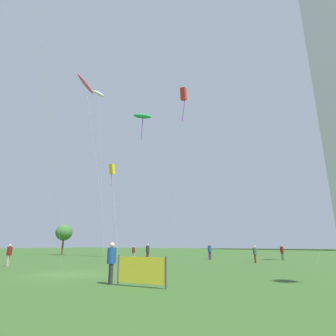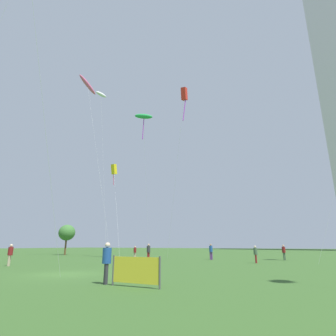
{
  "view_description": "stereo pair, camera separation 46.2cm",
  "coord_description": "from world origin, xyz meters",
  "px_view_note": "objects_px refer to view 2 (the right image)",
  "views": [
    {
      "loc": [
        13.81,
        -12.69,
        1.73
      ],
      "look_at": [
        0.99,
        11.12,
        9.38
      ],
      "focal_mm": 29.16,
      "sensor_mm": 36.0,
      "label": 1
    },
    {
      "loc": [
        14.21,
        -12.47,
        1.73
      ],
      "look_at": [
        0.99,
        11.12,
        9.38
      ],
      "focal_mm": 29.16,
      "sensor_mm": 36.0,
      "label": 2
    }
  ],
  "objects_px": {
    "person_standing_1": "(148,251)",
    "person_standing_2": "(107,260)",
    "person_standing_3": "(256,253)",
    "kite_flying_3": "(184,95)",
    "kite_flying_2": "(101,95)",
    "person_standing_6": "(284,251)",
    "kite_flying_0": "(114,170)",
    "park_tree_0": "(67,233)",
    "event_banner": "(136,270)",
    "person_standing_5": "(10,253)",
    "kite_flying_8": "(88,85)",
    "person_standing_4": "(135,251)",
    "person_standing_0": "(211,251)",
    "kite_flying_5": "(144,117)"
  },
  "relations": [
    {
      "from": "person_standing_3",
      "to": "person_standing_1",
      "type": "bearing_deg",
      "value": -86.57
    },
    {
      "from": "person_standing_3",
      "to": "person_standing_6",
      "type": "distance_m",
      "value": 7.3
    },
    {
      "from": "person_standing_3",
      "to": "event_banner",
      "type": "distance_m",
      "value": 18.9
    },
    {
      "from": "person_standing_2",
      "to": "person_standing_1",
      "type": "bearing_deg",
      "value": 157.5
    },
    {
      "from": "kite_flying_8",
      "to": "event_banner",
      "type": "xyz_separation_m",
      "value": [
        26.61,
        -20.51,
        -29.03
      ]
    },
    {
      "from": "kite_flying_2",
      "to": "person_standing_3",
      "type": "bearing_deg",
      "value": -14.34
    },
    {
      "from": "person_standing_0",
      "to": "event_banner",
      "type": "height_order",
      "value": "person_standing_0"
    },
    {
      "from": "person_standing_6",
      "to": "kite_flying_0",
      "type": "xyz_separation_m",
      "value": [
        -24.06,
        -3.2,
        12.54
      ]
    },
    {
      "from": "person_standing_0",
      "to": "person_standing_5",
      "type": "height_order",
      "value": "person_standing_0"
    },
    {
      "from": "person_standing_6",
      "to": "kite_flying_8",
      "type": "xyz_separation_m",
      "value": [
        -29.44,
        -5.44,
        28.69
      ]
    },
    {
      "from": "kite_flying_0",
      "to": "kite_flying_3",
      "type": "xyz_separation_m",
      "value": [
        14.6,
        -3.6,
        7.56
      ]
    },
    {
      "from": "kite_flying_0",
      "to": "kite_flying_8",
      "type": "relative_size",
      "value": 0.47
    },
    {
      "from": "person_standing_1",
      "to": "kite_flying_2",
      "type": "xyz_separation_m",
      "value": [
        -18.27,
        8.96,
        30.56
      ]
    },
    {
      "from": "person_standing_5",
      "to": "person_standing_3",
      "type": "bearing_deg",
      "value": -91.37
    },
    {
      "from": "person_standing_2",
      "to": "kite_flying_2",
      "type": "xyz_separation_m",
      "value": [
        -27.44,
        26.52,
        30.57
      ]
    },
    {
      "from": "event_banner",
      "to": "person_standing_5",
      "type": "bearing_deg",
      "value": 164.6
    },
    {
      "from": "kite_flying_3",
      "to": "kite_flying_8",
      "type": "relative_size",
      "value": 0.71
    },
    {
      "from": "person_standing_1",
      "to": "person_standing_2",
      "type": "height_order",
      "value": "person_standing_1"
    },
    {
      "from": "person_standing_1",
      "to": "park_tree_0",
      "type": "distance_m",
      "value": 24.62
    },
    {
      "from": "person_standing_3",
      "to": "person_standing_6",
      "type": "relative_size",
      "value": 0.95
    },
    {
      "from": "person_standing_0",
      "to": "event_banner",
      "type": "relative_size",
      "value": 0.75
    },
    {
      "from": "kite_flying_8",
      "to": "kite_flying_0",
      "type": "bearing_deg",
      "value": 22.66
    },
    {
      "from": "person_standing_1",
      "to": "event_banner",
      "type": "bearing_deg",
      "value": 36.72
    },
    {
      "from": "person_standing_6",
      "to": "kite_flying_3",
      "type": "distance_m",
      "value": 23.23
    },
    {
      "from": "person_standing_4",
      "to": "kite_flying_2",
      "type": "height_order",
      "value": "kite_flying_2"
    },
    {
      "from": "person_standing_4",
      "to": "kite_flying_2",
      "type": "xyz_separation_m",
      "value": [
        -14.57,
        6.52,
        30.71
      ]
    },
    {
      "from": "person_standing_0",
      "to": "person_standing_3",
      "type": "bearing_deg",
      "value": 109.38
    },
    {
      "from": "person_standing_1",
      "to": "person_standing_3",
      "type": "xyz_separation_m",
      "value": [
        11.95,
        1.23,
        -0.12
      ]
    },
    {
      "from": "person_standing_5",
      "to": "kite_flying_3",
      "type": "distance_m",
      "value": 26.73
    },
    {
      "from": "person_standing_5",
      "to": "kite_flying_3",
      "type": "xyz_separation_m",
      "value": [
        9.92,
        14.6,
        20.07
      ]
    },
    {
      "from": "person_standing_3",
      "to": "kite_flying_8",
      "type": "height_order",
      "value": "kite_flying_8"
    },
    {
      "from": "person_standing_0",
      "to": "kite_flying_2",
      "type": "relative_size",
      "value": 0.06
    },
    {
      "from": "person_standing_2",
      "to": "person_standing_5",
      "type": "distance_m",
      "value": 15.5
    },
    {
      "from": "person_standing_6",
      "to": "park_tree_0",
      "type": "bearing_deg",
      "value": -63.0
    },
    {
      "from": "park_tree_0",
      "to": "kite_flying_0",
      "type": "bearing_deg",
      "value": -12.22
    },
    {
      "from": "person_standing_4",
      "to": "kite_flying_8",
      "type": "height_order",
      "value": "kite_flying_8"
    },
    {
      "from": "person_standing_5",
      "to": "event_banner",
      "type": "height_order",
      "value": "person_standing_5"
    },
    {
      "from": "person_standing_3",
      "to": "person_standing_5",
      "type": "distance_m",
      "value": 22.69
    },
    {
      "from": "person_standing_3",
      "to": "kite_flying_3",
      "type": "distance_m",
      "value": 21.57
    },
    {
      "from": "park_tree_0",
      "to": "person_standing_2",
      "type": "bearing_deg",
      "value": -38.23
    },
    {
      "from": "person_standing_1",
      "to": "kite_flying_3",
      "type": "relative_size",
      "value": 0.08
    },
    {
      "from": "person_standing_6",
      "to": "kite_flying_2",
      "type": "xyz_separation_m",
      "value": [
        -31.98,
        0.64,
        30.63
      ]
    },
    {
      "from": "person_standing_1",
      "to": "kite_flying_8",
      "type": "distance_m",
      "value": 32.78
    },
    {
      "from": "kite_flying_2",
      "to": "kite_flying_8",
      "type": "height_order",
      "value": "kite_flying_2"
    },
    {
      "from": "person_standing_0",
      "to": "kite_flying_5",
      "type": "distance_m",
      "value": 20.9
    },
    {
      "from": "person_standing_2",
      "to": "person_standing_3",
      "type": "relative_size",
      "value": 1.11
    },
    {
      "from": "person_standing_1",
      "to": "kite_flying_2",
      "type": "distance_m",
      "value": 36.71
    },
    {
      "from": "park_tree_0",
      "to": "kite_flying_2",
      "type": "bearing_deg",
      "value": 12.31
    },
    {
      "from": "person_standing_6",
      "to": "kite_flying_8",
      "type": "relative_size",
      "value": 0.06
    },
    {
      "from": "person_standing_1",
      "to": "person_standing_6",
      "type": "height_order",
      "value": "person_standing_1"
    }
  ]
}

